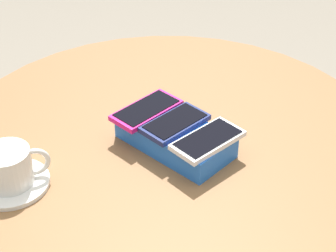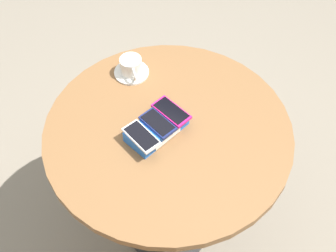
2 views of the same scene
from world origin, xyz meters
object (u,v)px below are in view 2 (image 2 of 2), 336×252
object	(u,v)px
coffee_cup	(131,66)
phone_white	(141,136)
round_table	(168,151)
phone_navy	(158,123)
phone_box	(157,128)
saucer	(131,72)
phone_magenta	(171,111)

from	to	relation	value
coffee_cup	phone_white	bearing A→B (deg)	-140.87
round_table	phone_navy	xyz separation A→B (m)	(-0.03, 0.02, 0.18)
phone_box	coffee_cup	distance (m)	0.30
phone_white	coffee_cup	bearing A→B (deg)	39.13
saucer	phone_box	bearing A→B (deg)	-129.97
phone_magenta	phone_box	bearing A→B (deg)	166.89
coffee_cup	phone_navy	bearing A→B (deg)	-129.19
round_table	coffee_cup	bearing A→B (deg)	57.68
phone_white	coffee_cup	xyz separation A→B (m)	(0.27, 0.22, -0.01)
round_table	phone_white	size ratio (longest dim) A/B	5.97
saucer	coffee_cup	world-z (taller)	coffee_cup
phone_white	phone_magenta	size ratio (longest dim) A/B	0.98
phone_box	phone_magenta	world-z (taller)	phone_magenta
phone_magenta	saucer	xyz separation A→B (m)	(0.12, 0.25, -0.05)
phone_white	phone_navy	bearing A→B (deg)	-13.43
phone_box	phone_white	world-z (taller)	phone_white
saucer	coffee_cup	size ratio (longest dim) A/B	1.38
phone_navy	saucer	world-z (taller)	phone_navy
phone_white	coffee_cup	distance (m)	0.34
phone_box	saucer	distance (m)	0.30
phone_box	coffee_cup	size ratio (longest dim) A/B	2.41
phone_box	round_table	bearing A→B (deg)	-42.25
phone_box	phone_navy	xyz separation A→B (m)	(0.00, -0.00, 0.03)
phone_box	coffee_cup	bearing A→B (deg)	50.06
phone_magenta	coffee_cup	size ratio (longest dim) A/B	1.55
phone_magenta	saucer	distance (m)	0.28
saucer	phone_navy	bearing A→B (deg)	-129.23
round_table	coffee_cup	distance (m)	0.35
phone_navy	coffee_cup	xyz separation A→B (m)	(0.19, 0.24, -0.01)
phone_navy	phone_magenta	size ratio (longest dim) A/B	0.93
round_table	coffee_cup	xyz separation A→B (m)	(0.16, 0.26, 0.17)
round_table	phone_box	bearing A→B (deg)	137.75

